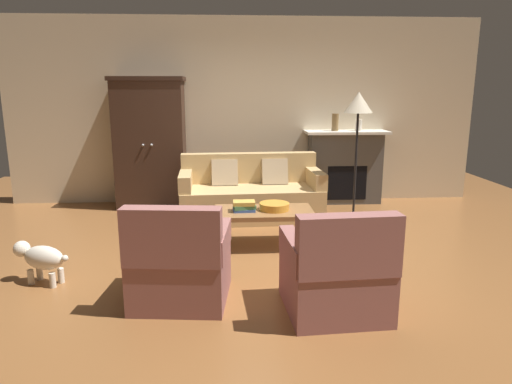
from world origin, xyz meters
name	(u,v)px	position (x,y,z in m)	size (l,w,h in m)	color
ground_plane	(253,256)	(0.00, 0.00, 0.00)	(9.60, 9.60, 0.00)	brown
back_wall	(244,112)	(0.00, 2.55, 1.40)	(7.20, 0.10, 2.80)	beige
fireplace	(345,166)	(1.55, 2.30, 0.57)	(1.26, 0.48, 1.12)	#4C4947
armoire	(150,143)	(-1.40, 2.22, 0.96)	(1.06, 0.57, 1.92)	#382319
couch	(251,195)	(0.05, 1.51, 0.32)	(1.95, 0.94, 0.86)	tan
coffee_table	(264,215)	(0.14, 0.31, 0.37)	(1.10, 0.60, 0.42)	olive
fruit_bowl	(274,206)	(0.26, 0.32, 0.46)	(0.33, 0.33, 0.08)	orange
book_stack	(244,206)	(-0.08, 0.28, 0.48)	(0.26, 0.20, 0.11)	#38569E
mantel_vase_bronze	(335,122)	(1.37, 2.28, 1.25)	(0.10, 0.10, 0.26)	olive
mantel_vase_cream	(358,125)	(1.73, 2.28, 1.21)	(0.10, 0.10, 0.17)	beige
armchair_near_left	(180,266)	(-0.66, -1.03, 0.32)	(0.85, 0.84, 0.88)	#935B56
armchair_near_right	(336,275)	(0.59, -1.31, 0.32)	(0.82, 0.82, 0.88)	#935B56
floor_lamp	(358,110)	(1.40, 1.16, 1.48)	(0.36, 0.36, 1.71)	black
dog	(41,258)	(-1.97, -0.59, 0.25)	(0.55, 0.33, 0.39)	beige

